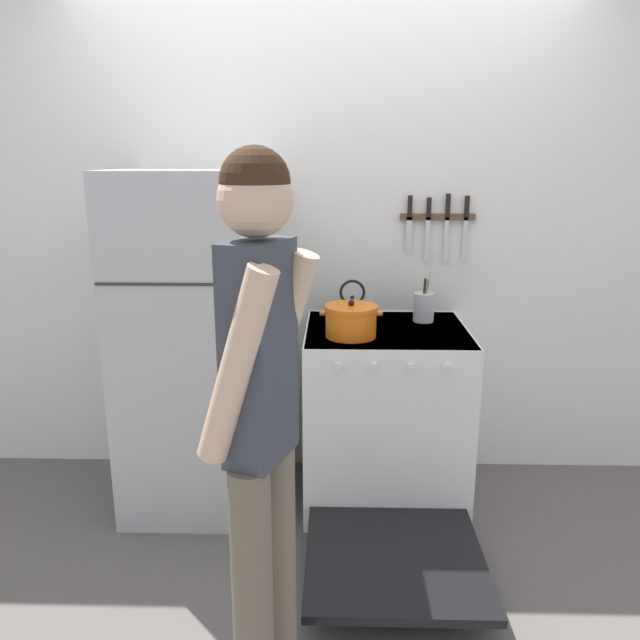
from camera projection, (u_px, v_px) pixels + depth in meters
name	position (u px, v px, depth m)	size (l,w,h in m)	color
ground_plane	(325.00, 462.00, 3.53)	(14.00, 14.00, 0.00)	#5B5654
wall_back	(325.00, 236.00, 3.23)	(10.00, 0.06, 2.55)	silver
refrigerator	(202.00, 342.00, 3.00)	(0.72, 0.74, 1.62)	#B7BABF
stove_range	(385.00, 418.00, 3.04)	(0.77, 1.39, 0.88)	white
dutch_oven_pot	(351.00, 321.00, 2.82)	(0.28, 0.24, 0.17)	orange
tea_kettle	(353.00, 309.00, 3.09)	(0.20, 0.16, 0.21)	silver
utensil_jar	(424.00, 307.00, 3.08)	(0.10, 0.10, 0.25)	#B7BABF
person	(261.00, 412.00, 1.77)	(0.36, 0.41, 1.71)	#6B6051
wall_knife_strip	(438.00, 217.00, 3.15)	(0.38, 0.03, 0.34)	brown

